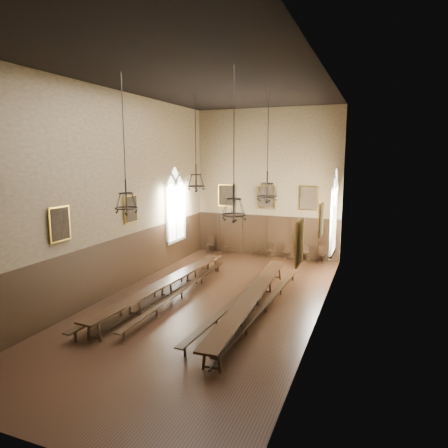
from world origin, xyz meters
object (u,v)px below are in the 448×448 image
Objects in this scene: table_left at (167,289)px; chandelier_front_left at (126,199)px; chair_4 at (270,253)px; bench_right_outer at (266,306)px; chair_1 at (226,249)px; chair_3 at (257,252)px; chair_6 at (305,256)px; table_right at (252,303)px; chair_7 at (321,258)px; chandelier_back_right at (267,190)px; chair_5 at (286,255)px; chair_0 at (210,247)px; bench_left_outer at (155,290)px; bench_right_inner at (240,300)px; bench_left_inner at (182,292)px; chandelier_front_right at (234,205)px; chandelier_back_left at (196,180)px.

table_left is 4.97m from chandelier_front_left.
table_left is 8.90m from chair_4.
chair_1 is at bearing 120.06° from bench_right_outer.
table_left is at bearing -87.01° from chair_3.
bench_right_outer is 10.12× the size of chair_6.
chair_1 reaches higher than table_right.
chair_7 is at bearing 63.39° from chandelier_front_left.
bench_right_outer is 4.99m from chandelier_back_right.
chair_4 is 0.98× the size of chair_5.
chair_0 is 9.46m from chandelier_back_right.
bench_left_outer reaches higher than bench_right_inner.
chair_6 is at bearing 64.91° from bench_left_inner.
chandelier_front_right is at bearing -30.62° from table_left.
chair_6 is at bearing -7.83° from chair_0.
chandelier_front_right reaches higher than bench_left_inner.
chair_0 is 12.05m from chandelier_front_left.
bench_left_inner is 8.51m from chair_1.
chair_0 reaches higher than chair_5.
bench_left_inner is at bearing -82.81° from chair_3.
chair_0 is (-4.93, 8.33, 0.01)m from bench_right_inner.
bench_right_inner is (3.90, 0.30, -0.01)m from bench_left_outer.
chair_1 reaches higher than bench_right_inner.
chair_4 is (2.93, -0.03, -0.00)m from chair_1.
bench_right_inner is 2.26× the size of chandelier_back_left.
chandelier_back_right reaches higher than chair_3.
table_left is at bearing -176.62° from bench_right_inner.
chair_1 is (-1.16, 8.43, -0.00)m from bench_left_inner.
bench_right_inner is 4.86m from chandelier_back_right.
chandelier_back_right reaches higher than chair_6.
chair_3 is at bearing 105.43° from table_right.
bench_left_inner is 10.44× the size of chair_5.
table_right is 4.56m from bench_left_outer.
chair_0 is 0.23× the size of chandelier_back_left.
chair_7 is (0.92, -0.03, 0.01)m from chair_6.
table_left is 8.67m from chair_0.
chair_0 reaches higher than bench_left_inner.
bench_right_outer is 10.82× the size of chair_5.
chandelier_back_right is (3.21, 2.02, 4.43)m from bench_left_inner.
bench_left_inner is 10.57× the size of chair_1.
chair_3 reaches higher than table_right.
chandelier_back_right is (-0.71, -6.35, 4.41)m from chair_6.
chair_7 reaches higher than table_right.
chair_1 is 2.93m from chair_4.
bench_left_inner is 1.92× the size of chandelier_front_right.
bench_left_inner is at bearing -147.81° from chandelier_back_right.
chair_3 is at bearing 160.90° from chair_6.
chair_1 is 12.04m from chandelier_front_left.
chair_7 is at bearing 81.85° from chandelier_front_right.
bench_right_inner is (2.69, 0.05, 0.02)m from bench_left_inner.
chair_3 is 0.87× the size of chair_7.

